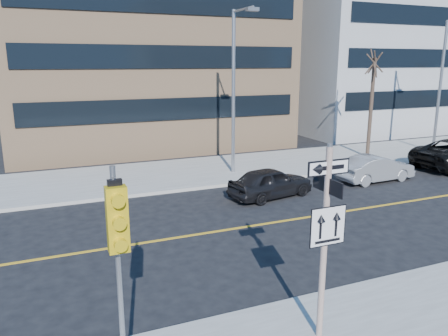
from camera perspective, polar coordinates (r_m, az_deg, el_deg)
name	(u,v)px	position (r m, az deg, el deg)	size (l,w,h in m)	color
ground	(263,286)	(11.83, 5.11, -15.15)	(120.00, 120.00, 0.00)	black
far_sidewalk	(420,150)	(31.68, 24.25, 2.21)	(66.00, 6.00, 0.15)	gray
sign_pole	(325,233)	(8.87, 13.08, -8.25)	(0.92, 0.92, 4.06)	silver
traffic_signal	(118,238)	(7.06, -13.66, -8.89)	(0.32, 0.45, 4.00)	gray
parked_car_a	(271,182)	(18.91, 6.13, -1.88)	(3.86, 1.55, 1.32)	black
parked_car_b	(376,168)	(22.57, 19.20, -0.04)	(3.93, 1.37, 1.30)	gray
streetlight_a	(235,82)	(21.82, 1.50, 11.17)	(0.55, 2.25, 8.00)	gray
streetlight_b	(444,78)	(30.36, 26.83, 10.44)	(0.55, 2.25, 8.00)	gray
street_tree_west	(374,65)	(27.18, 19.04, 12.56)	(1.80, 1.80, 6.35)	#3B2D23
building_brick	(133,17)	(34.99, -11.80, 18.79)	(18.00, 18.00, 18.00)	tan
building_grey_mid	(375,42)	(44.02, 19.12, 15.27)	(20.00, 16.00, 15.00)	#9FA1A4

